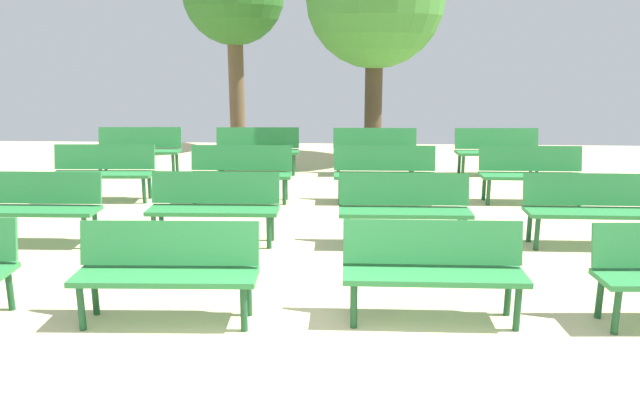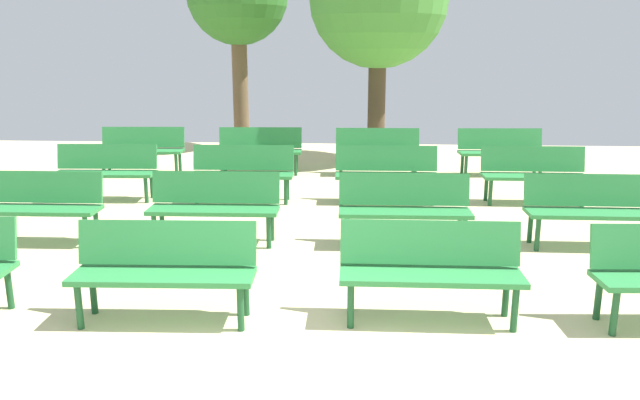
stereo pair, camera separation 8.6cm
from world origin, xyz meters
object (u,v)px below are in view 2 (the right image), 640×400
Objects in this scene: bench_r2_c3 at (534,171)px; bench_r3_c2 at (378,148)px; bench_r1_c0 at (36,202)px; bench_r3_c3 at (501,149)px; bench_r0_c1 at (165,265)px; bench_r1_c1 at (215,203)px; bench_r2_c1 at (243,170)px; bench_r1_c2 at (404,205)px; bench_r2_c2 at (386,170)px; bench_r0_c2 at (430,265)px; bench_r3_c0 at (142,147)px; bench_r1_c3 at (593,206)px; bench_r2_c0 at (105,168)px; bench_r3_c1 at (260,147)px.

bench_r2_c3 is 0.99× the size of bench_r3_c2.
bench_r1_c0 is 8.14m from bench_r3_c3.
bench_r2_c3 is (4.44, 4.56, 0.00)m from bench_r0_c1.
bench_r2_c1 is at bearing 90.06° from bench_r1_c1.
bench_r0_c1 is 1.00× the size of bench_r3_c2.
bench_r1_c2 and bench_r2_c2 have the same top height.
bench_r3_c0 is at bearing 126.68° from bench_r0_c2.
bench_r0_c2 and bench_r1_c3 have the same top height.
bench_r1_c0 and bench_r2_c0 have the same top height.
bench_r1_c2 is at bearing -45.18° from bench_r3_c0.
bench_r0_c2 is 6.30m from bench_r2_c0.
bench_r2_c0 is at bearing 179.28° from bench_r2_c1.
bench_r2_c1 and bench_r2_c3 have the same top height.
bench_r1_c3 and bench_r2_c0 have the same top height.
bench_r2_c2 is at bearing -178.31° from bench_r2_c3.
bench_r3_c2 is (4.36, 4.52, 0.00)m from bench_r1_c0.
bench_r1_c3 is at bearing -42.32° from bench_r2_c2.
bench_r1_c3 and bench_r3_c3 have the same top height.
bench_r1_c2 is at bearing -63.19° from bench_r3_c1.
bench_r3_c2 is 0.99× the size of bench_r3_c3.
bench_r0_c1 is 3.22m from bench_r1_c2.
bench_r3_c2 is at bearing 90.74° from bench_r2_c2.
bench_r2_c3 is at bearing -1.04° from bench_r2_c0.
bench_r1_c0 is 2.22m from bench_r1_c1.
bench_r0_c2 is 1.00× the size of bench_r1_c0.
bench_r1_c3 is at bearing 0.36° from bench_r1_c1.
bench_r1_c0 and bench_r3_c0 have the same top height.
bench_r2_c3 is at bearing 18.80° from bench_r1_c0.
bench_r1_c2 is 5.00m from bench_r3_c1.
bench_r2_c2 is at bearing 92.31° from bench_r0_c2.
bench_r0_c2 is 0.99× the size of bench_r3_c0.
bench_r1_c1 and bench_r2_c3 have the same top height.
bench_r3_c0 is at bearing 179.57° from bench_r3_c2.
bench_r3_c0 is at bearing 136.18° from bench_r2_c1.
bench_r1_c2 is at bearing -27.07° from bench_r2_c0.
bench_r1_c0 is (-4.64, 2.00, 0.00)m from bench_r0_c2.
bench_r3_c0 is (-2.41, 4.30, 0.00)m from bench_r1_c1.
bench_r2_c1 is (-2.39, 2.12, 0.00)m from bench_r1_c2.
bench_r2_c1 is 0.99× the size of bench_r3_c1.
bench_r2_c2 is 0.99× the size of bench_r3_c3.
bench_r1_c2 is at bearing -88.01° from bench_r2_c2.
bench_r1_c2 is at bearing 91.72° from bench_r0_c2.
bench_r0_c2 is 1.00× the size of bench_r2_c2.
bench_r1_c2 is 3.14m from bench_r2_c3.
bench_r1_c3 is 4.38m from bench_r3_c3.
bench_r1_c2 is 5.04m from bench_r2_c0.
bench_r3_c0 is 1.00× the size of bench_r3_c1.
bench_r3_c1 is at bearing 90.41° from bench_r1_c1.
bench_r0_c1 is 7.01m from bench_r3_c0.
bench_r3_c2 is (-2.48, 4.28, 0.00)m from bench_r1_c3.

